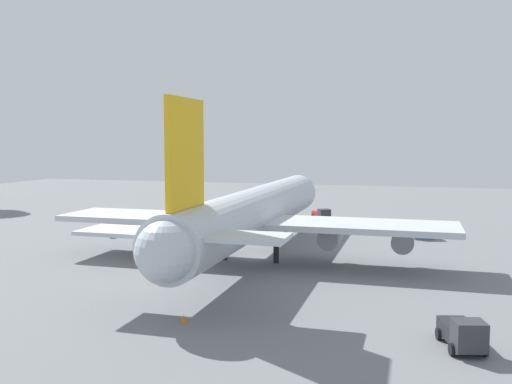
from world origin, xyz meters
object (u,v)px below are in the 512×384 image
object	(u,v)px
fuel_truck	(463,333)
safety_cone_tail	(184,319)
catering_truck	(153,220)
pushback_tractor	(322,214)
cargo_airplane	(256,212)
safety_cone_nose	(318,225)
cargo_container_fore	(423,233)

from	to	relation	value
fuel_truck	safety_cone_tail	distance (m)	21.63
fuel_truck	catering_truck	xyz separation A→B (m)	(47.41, 47.97, -0.23)
pushback_tractor	catering_truck	size ratio (longest dim) A/B	1.03
cargo_airplane	safety_cone_tail	size ratio (longest dim) A/B	85.25
cargo_airplane	safety_cone_tail	distance (m)	27.04
cargo_airplane	safety_cone_nose	distance (m)	27.64
cargo_airplane	catering_truck	bearing A→B (deg)	49.77
pushback_tractor	safety_cone_nose	size ratio (longest dim) A/B	8.78
cargo_airplane	pushback_tractor	world-z (taller)	cargo_airplane
cargo_airplane	fuel_truck	distance (m)	35.26
pushback_tractor	fuel_truck	distance (m)	64.28
cargo_airplane	safety_cone_nose	size ratio (longest dim) A/B	94.68
fuel_truck	safety_cone_nose	distance (m)	56.63
fuel_truck	safety_cone_nose	world-z (taller)	fuel_truck
cargo_container_fore	pushback_tractor	bearing A→B (deg)	50.24
catering_truck	safety_cone_nose	xyz separation A→B (m)	(5.75, -28.46, -0.66)
pushback_tractor	fuel_truck	size ratio (longest dim) A/B	1.01
cargo_container_fore	cargo_airplane	bearing A→B (deg)	133.58
cargo_airplane	pushback_tractor	distance (m)	35.18
safety_cone_tail	catering_truck	bearing A→B (deg)	29.01
cargo_airplane	catering_truck	distance (m)	33.04
pushback_tractor	safety_cone_nose	xyz separation A→B (m)	(-7.90, -0.60, -0.86)
cargo_container_fore	safety_cone_nose	bearing A→B (deg)	67.95
cargo_airplane	safety_cone_nose	bearing A→B (deg)	-7.45
cargo_container_fore	safety_cone_tail	bearing A→B (deg)	157.22
catering_truck	safety_cone_nose	bearing A→B (deg)	-78.58
cargo_airplane	fuel_truck	bearing A→B (deg)	-138.81
catering_truck	cargo_airplane	bearing A→B (deg)	-130.23
cargo_airplane	fuel_truck	world-z (taller)	cargo_airplane
catering_truck	cargo_container_fore	world-z (taller)	catering_truck
cargo_container_fore	safety_cone_tail	world-z (taller)	cargo_container_fore
safety_cone_nose	fuel_truck	bearing A→B (deg)	-159.85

